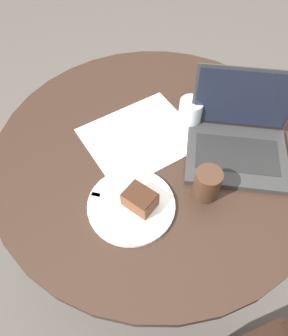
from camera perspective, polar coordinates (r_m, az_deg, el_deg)
The scene contains 9 objects.
ground_plane at distance 1.72m, azimuth 1.23°, elevation -12.94°, with size 12.00×12.00×0.00m, color #4C4742.
dining_table at distance 1.20m, azimuth 1.71°, elevation -2.20°, with size 1.04×1.04×0.76m.
paper_document at distance 1.08m, azimuth -0.60°, elevation 5.46°, with size 0.37×0.32×0.00m.
plate at distance 0.93m, azimuth -2.23°, elevation -6.52°, with size 0.25×0.25×0.01m.
cake_slice at distance 0.90m, azimuth -0.74°, elevation -5.46°, with size 0.10×0.11×0.05m.
fork at distance 0.93m, azimuth -5.33°, elevation -5.35°, with size 0.14×0.13×0.00m.
coffee_glass at distance 0.93m, azimuth 10.89°, elevation -2.71°, with size 0.08×0.08×0.10m.
water_glass at distance 1.11m, azimuth 8.08°, elevation 9.57°, with size 0.08×0.08×0.09m.
laptop at distance 1.06m, azimuth 16.12°, elevation 4.58°, with size 0.40×0.38×0.25m.
Camera 1 is at (0.34, 0.57, 1.58)m, focal length 35.00 mm.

